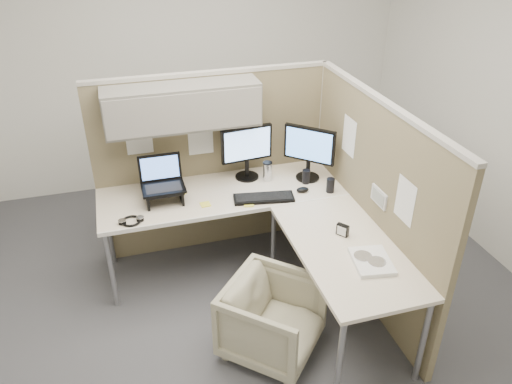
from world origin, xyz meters
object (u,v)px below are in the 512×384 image
object	(u,v)px
desk	(264,218)
keyboard	(264,198)
office_chair	(273,315)
monitor_left	(247,148)

from	to	relation	value
desk	keyboard	distance (m)	0.21
keyboard	office_chair	bearing A→B (deg)	-93.39
monitor_left	keyboard	world-z (taller)	monitor_left
office_chair	keyboard	world-z (taller)	keyboard
desk	office_chair	bearing A→B (deg)	-101.50
desk	office_chair	xyz separation A→B (m)	(-0.13, -0.65, -0.38)
keyboard	monitor_left	bearing A→B (deg)	103.76
desk	monitor_left	xyz separation A→B (m)	(0.03, 0.59, 0.32)
desk	keyboard	size ratio (longest dim) A/B	4.18
desk	monitor_left	world-z (taller)	monitor_left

